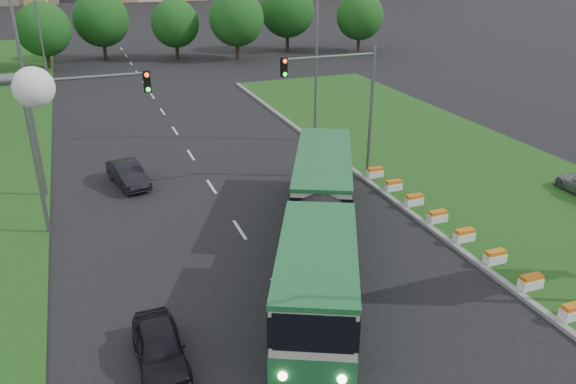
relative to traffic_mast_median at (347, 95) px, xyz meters
name	(u,v)px	position (x,y,z in m)	size (l,w,h in m)	color
ground	(345,278)	(-4.78, -10.00, -5.35)	(360.00, 360.00, 0.00)	black
grass_median	(475,174)	(8.22, -2.00, -5.27)	(14.00, 60.00, 0.15)	#1C4F16
median_kerb	(378,189)	(1.27, -2.00, -5.26)	(0.30, 60.00, 0.18)	gray
lane_markings	(185,146)	(-7.78, 10.00, -5.35)	(0.20, 100.00, 0.01)	silver
flower_planters	(464,235)	(1.92, -9.20, -4.90)	(1.10, 18.10, 0.60)	white
traffic_mast_median	(347,95)	(0.00, 0.00, 0.00)	(5.76, 0.32, 8.00)	slate
traffic_mast_left	(67,127)	(-15.16, -1.00, 0.00)	(5.76, 0.32, 8.00)	slate
street_lamps	(214,95)	(-7.78, 0.00, 0.65)	(36.00, 60.00, 12.00)	slate
tree_line	(229,21)	(5.22, 45.00, -0.85)	(120.00, 8.00, 9.00)	#134612
articulated_bus	(313,221)	(-5.39, -7.74, -3.54)	(2.80, 17.95, 2.96)	beige
car_left_near	(160,348)	(-13.09, -12.66, -4.67)	(1.60, 3.98, 1.36)	black
car_left_far	(128,174)	(-12.35, 4.07, -4.65)	(1.48, 4.23, 1.39)	black
pedestrian	(313,320)	(-7.76, -13.33, -4.49)	(0.63, 0.41, 1.72)	gray
shopping_trolley	(314,342)	(-7.92, -13.82, -5.04)	(0.36, 0.38, 0.62)	orange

